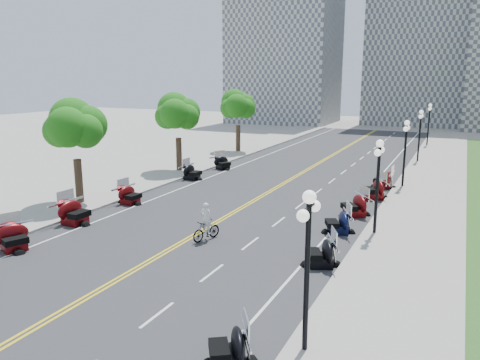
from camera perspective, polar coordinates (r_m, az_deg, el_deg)
The scene contains 47 objects.
ground at distance 25.14m, azimuth -5.44°, elevation -6.64°, with size 160.00×160.00×0.00m, color gray.
road at distance 33.75m, azimuth 3.29°, elevation -1.62°, with size 16.00×90.00×0.01m, color #333335.
centerline_yellow_a at distance 33.79m, azimuth 3.10°, elevation -1.59°, with size 0.12×90.00×0.00m, color yellow.
centerline_yellow_b at distance 33.70m, azimuth 3.48°, elevation -1.63°, with size 0.12×90.00×0.00m, color yellow.
edge_line_north at distance 31.97m, azimuth 13.98°, elevation -2.76°, with size 0.12×90.00×0.00m, color white.
edge_line_south at distance 36.57m, azimuth -6.03°, elevation -0.55°, with size 0.12×90.00×0.00m, color white.
lane_dash_4 at distance 17.38m, azimuth -10.05°, elevation -15.86°, with size 0.12×2.00×0.00m, color white.
lane_dash_5 at distance 20.42m, azimuth -3.43°, elevation -11.22°, with size 0.12×2.00×0.00m, color white.
lane_dash_6 at distance 23.74m, azimuth 1.27°, elevation -7.73°, with size 0.12×2.00×0.00m, color white.
lane_dash_7 at distance 27.24m, azimuth 4.74°, elevation -5.08°, with size 0.12×2.00×0.00m, color white.
lane_dash_8 at distance 30.87m, azimuth 7.39°, elevation -3.03°, with size 0.12×2.00×0.00m, color white.
lane_dash_9 at distance 34.58m, azimuth 9.47°, elevation -1.41°, with size 0.12×2.00×0.00m, color white.
lane_dash_10 at distance 38.34m, azimuth 11.14°, elevation -0.11°, with size 0.12×2.00×0.00m, color white.
lane_dash_11 at distance 42.15m, azimuth 12.51°, elevation 0.96°, with size 0.12×2.00×0.00m, color white.
lane_dash_12 at distance 45.99m, azimuth 13.65°, elevation 1.85°, with size 0.12×2.00×0.00m, color white.
lane_dash_13 at distance 49.86m, azimuth 14.62°, elevation 2.60°, with size 0.12×2.00×0.00m, color white.
lane_dash_14 at distance 53.75m, azimuth 15.44°, elevation 3.25°, with size 0.12×2.00×0.00m, color white.
lane_dash_15 at distance 57.65m, azimuth 16.16°, elevation 3.80°, with size 0.12×2.00×0.00m, color white.
lane_dash_16 at distance 61.56m, azimuth 16.79°, elevation 4.29°, with size 0.12×2.00×0.00m, color white.
lane_dash_17 at distance 65.49m, azimuth 17.34°, elevation 4.72°, with size 0.12×2.00×0.00m, color white.
lane_dash_18 at distance 69.42m, azimuth 17.83°, elevation 5.09°, with size 0.12×2.00×0.00m, color white.
lane_dash_19 at distance 73.36m, azimuth 18.27°, elevation 5.43°, with size 0.12×2.00×0.00m, color white.
sidewalk_north at distance 31.45m, azimuth 21.32°, elevation -3.39°, with size 5.00×90.00×0.15m, color #9E9991.
sidewalk_south at distance 38.81m, azimuth -11.21°, elevation 0.13°, with size 5.00×90.00×0.15m, color #9E9991.
distant_block_a at distance 87.86m, azimuth 5.46°, elevation 15.54°, with size 18.00×14.00×26.00m, color gray.
distant_block_b at distance 88.98m, azimuth 20.90°, elevation 16.06°, with size 16.00×12.00×30.00m, color gray.
street_lamp_1 at distance 14.05m, azimuth 8.16°, elevation -11.19°, with size 0.50×1.20×4.90m, color black, non-canonical shape.
street_lamp_2 at distance 25.24m, azimuth 16.38°, elevation -0.88°, with size 0.50×1.20×4.90m, color black, non-canonical shape.
street_lamp_3 at distance 36.95m, azimuth 19.44°, elevation 3.03°, with size 0.50×1.20×4.90m, color black, non-canonical shape.
street_lamp_4 at distance 48.80m, azimuth 21.03°, elevation 5.04°, with size 0.50×1.20×4.90m, color black, non-canonical shape.
street_lamp_5 at distance 60.70m, azimuth 22.00°, elevation 6.27°, with size 0.50×1.20×4.90m, color black, non-canonical shape.
tree_2 at distance 31.76m, azimuth -19.47°, elevation 5.51°, with size 4.80×4.80×9.20m, color #235619, non-canonical shape.
tree_3 at distance 41.09m, azimuth -7.58°, elevation 7.54°, with size 4.80×4.80×9.20m, color #235619, non-canonical shape.
tree_4 at distance 51.54m, azimuth -0.23°, elevation 8.62°, with size 4.80×4.80×9.20m, color #235619, non-canonical shape.
motorcycle_n_3 at distance 14.32m, azimuth -1.37°, elevation -19.50°, with size 1.79×1.79×1.25m, color black, non-canonical shape.
motorcycle_n_5 at distance 21.14m, azimuth 9.81°, elevation -8.56°, with size 1.97×1.97×1.38m, color black, non-canonical shape.
motorcycle_n_6 at distance 25.59m, azimuth 11.85°, elevation -4.91°, with size 1.94×1.94×1.36m, color black, non-canonical shape.
motorcycle_n_7 at distance 28.86m, azimuth 13.80°, elevation -2.90°, with size 2.11×2.11×1.48m, color #590A0C, non-canonical shape.
motorcycle_n_8 at distance 33.24m, azimuth 15.97°, elevation -0.95°, with size 2.19×2.19×1.54m, color #590A0C, non-canonical shape.
motorcycle_n_9 at distance 36.77m, azimuth 17.09°, elevation 0.18°, with size 2.08×2.08×1.46m, color #590A0C, non-canonical shape.
motorcycle_s_4 at distance 25.12m, azimuth -25.93°, elevation -6.19°, with size 2.03×2.03×1.42m, color #590A0C, non-canonical shape.
motorcycle_s_5 at distance 28.15m, azimuth -19.53°, elevation -3.58°, with size 2.21×2.21×1.55m, color #590A0C, non-canonical shape.
motorcycle_s_6 at distance 31.59m, azimuth -13.28°, elevation -1.67°, with size 1.92×1.92×1.34m, color #590A0C, non-canonical shape.
motorcycle_s_8 at distance 38.23m, azimuth -5.85°, elevation 1.07°, with size 1.98×1.98×1.39m, color black, non-canonical shape.
motorcycle_s_9 at distance 42.35m, azimuth -2.12°, elevation 2.20°, with size 1.90×1.90×1.33m, color black, non-canonical shape.
bicycle at distance 24.10m, azimuth -4.13°, elevation -6.13°, with size 0.50×1.78×1.07m, color #A51414.
cyclist_rider at distance 23.70m, azimuth -4.18°, elevation -3.01°, with size 0.60×0.40×1.65m, color silver.
Camera 1 is at (12.31, -20.33, 8.21)m, focal length 35.00 mm.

